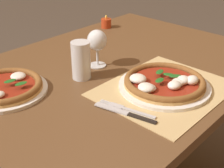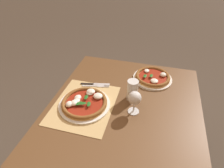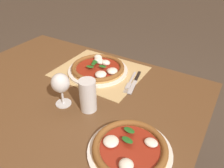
{
  "view_description": "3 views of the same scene",
  "coord_description": "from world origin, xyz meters",
  "px_view_note": "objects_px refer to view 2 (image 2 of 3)",
  "views": [
    {
      "loc": [
        -0.88,
        -0.78,
        1.29
      ],
      "look_at": [
        -0.2,
        -0.15,
        0.79
      ],
      "focal_mm": 50.0,
      "sensor_mm": 36.0,
      "label": 1
    },
    {
      "loc": [
        0.76,
        0.15,
        1.59
      ],
      "look_at": [
        -0.19,
        -0.11,
        0.83
      ],
      "focal_mm": 30.0,
      "sensor_mm": 36.0,
      "label": 2
    },
    {
      "loc": [
        -0.64,
        0.6,
        1.36
      ],
      "look_at": [
        -0.21,
        -0.11,
        0.8
      ],
      "focal_mm": 35.0,
      "sensor_mm": 36.0,
      "label": 3
    }
  ],
  "objects_px": {
    "pizza_near": "(84,102)",
    "wine_glass": "(135,99)",
    "pint_glass": "(132,90)",
    "knife": "(95,84)",
    "fork": "(96,86)",
    "pizza_far": "(153,77)"
  },
  "relations": [
    {
      "from": "pizza_near",
      "to": "wine_glass",
      "type": "relative_size",
      "value": 2.12
    },
    {
      "from": "pint_glass",
      "to": "knife",
      "type": "distance_m",
      "value": 0.3
    },
    {
      "from": "pint_glass",
      "to": "fork",
      "type": "xyz_separation_m",
      "value": [
        -0.06,
        -0.28,
        -0.06
      ]
    },
    {
      "from": "pizza_near",
      "to": "pizza_far",
      "type": "bearing_deg",
      "value": 135.25
    },
    {
      "from": "pint_glass",
      "to": "knife",
      "type": "height_order",
      "value": "pint_glass"
    },
    {
      "from": "pizza_near",
      "to": "knife",
      "type": "relative_size",
      "value": 1.54
    },
    {
      "from": "pizza_far",
      "to": "pint_glass",
      "type": "bearing_deg",
      "value": -23.91
    },
    {
      "from": "pizza_far",
      "to": "fork",
      "type": "bearing_deg",
      "value": -62.96
    },
    {
      "from": "pizza_far",
      "to": "wine_glass",
      "type": "distance_m",
      "value": 0.39
    },
    {
      "from": "pizza_near",
      "to": "pint_glass",
      "type": "height_order",
      "value": "pint_glass"
    },
    {
      "from": "pint_glass",
      "to": "pizza_far",
      "type": "bearing_deg",
      "value": 156.09
    },
    {
      "from": "wine_glass",
      "to": "knife",
      "type": "xyz_separation_m",
      "value": [
        -0.2,
        -0.32,
        -0.1
      ]
    },
    {
      "from": "pizza_near",
      "to": "knife",
      "type": "height_order",
      "value": "pizza_near"
    },
    {
      "from": "pizza_far",
      "to": "knife",
      "type": "height_order",
      "value": "pizza_far"
    },
    {
      "from": "pizza_far",
      "to": "knife",
      "type": "distance_m",
      "value": 0.44
    },
    {
      "from": "pint_glass",
      "to": "pizza_near",
      "type": "bearing_deg",
      "value": -63.36
    },
    {
      "from": "knife",
      "to": "pizza_near",
      "type": "bearing_deg",
      "value": 1.05
    },
    {
      "from": "wine_glass",
      "to": "pint_glass",
      "type": "bearing_deg",
      "value": -164.9
    },
    {
      "from": "pint_glass",
      "to": "fork",
      "type": "bearing_deg",
      "value": -102.19
    },
    {
      "from": "wine_glass",
      "to": "pizza_near",
      "type": "bearing_deg",
      "value": -85.58
    },
    {
      "from": "pizza_near",
      "to": "knife",
      "type": "bearing_deg",
      "value": -178.95
    },
    {
      "from": "wine_glass",
      "to": "pint_glass",
      "type": "xyz_separation_m",
      "value": [
        -0.12,
        -0.03,
        -0.04
      ]
    }
  ]
}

